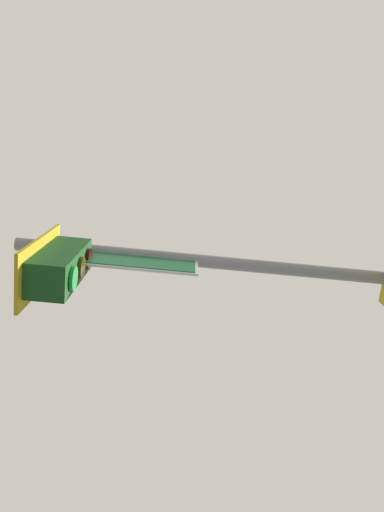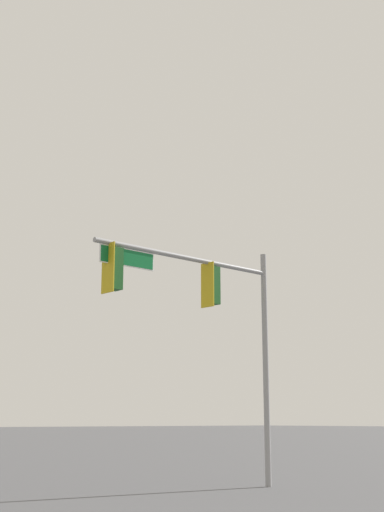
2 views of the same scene
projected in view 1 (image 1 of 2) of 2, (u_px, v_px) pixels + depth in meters
The scene contains 0 objects.
Camera 1 is at (-3.93, -6.41, 1.23)m, focal length 35.00 mm.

